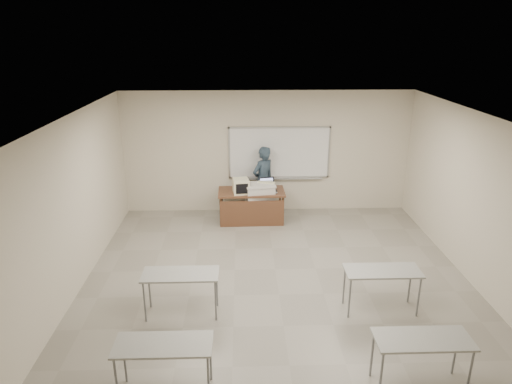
{
  "coord_description": "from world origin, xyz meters",
  "views": [
    {
      "loc": [
        -0.62,
        -6.83,
        4.32
      ],
      "look_at": [
        -0.33,
        2.2,
        1.11
      ],
      "focal_mm": 32.0,
      "sensor_mm": 36.0,
      "label": 1
    }
  ],
  "objects_px": {
    "instructor_desk": "(252,200)",
    "keyboard": "(266,182)",
    "crt_monitor": "(241,186)",
    "mouse": "(275,193)",
    "whiteboard": "(279,153)",
    "podium": "(260,203)",
    "presenter": "(263,181)",
    "laptop": "(268,187)"
  },
  "relations": [
    {
      "from": "instructor_desk",
      "to": "presenter",
      "type": "relative_size",
      "value": 0.91
    },
    {
      "from": "whiteboard",
      "to": "presenter",
      "type": "xyz_separation_m",
      "value": [
        -0.4,
        -0.22,
        -0.63
      ]
    },
    {
      "from": "crt_monitor",
      "to": "podium",
      "type": "bearing_deg",
      "value": -4.36
    },
    {
      "from": "laptop",
      "to": "crt_monitor",
      "type": "bearing_deg",
      "value": -173.77
    },
    {
      "from": "keyboard",
      "to": "podium",
      "type": "bearing_deg",
      "value": -132.39
    },
    {
      "from": "whiteboard",
      "to": "crt_monitor",
      "type": "height_order",
      "value": "whiteboard"
    },
    {
      "from": "crt_monitor",
      "to": "presenter",
      "type": "height_order",
      "value": "presenter"
    },
    {
      "from": "podium",
      "to": "presenter",
      "type": "height_order",
      "value": "presenter"
    },
    {
      "from": "podium",
      "to": "keyboard",
      "type": "distance_m",
      "value": 0.51
    },
    {
      "from": "laptop",
      "to": "keyboard",
      "type": "bearing_deg",
      "value": -127.9
    },
    {
      "from": "laptop",
      "to": "keyboard",
      "type": "height_order",
      "value": "laptop"
    },
    {
      "from": "laptop",
      "to": "whiteboard",
      "type": "bearing_deg",
      "value": 51.79
    },
    {
      "from": "whiteboard",
      "to": "mouse",
      "type": "height_order",
      "value": "whiteboard"
    },
    {
      "from": "keyboard",
      "to": "crt_monitor",
      "type": "bearing_deg",
      "value": -150.56
    },
    {
      "from": "keyboard",
      "to": "presenter",
      "type": "bearing_deg",
      "value": 116.18
    },
    {
      "from": "keyboard",
      "to": "mouse",
      "type": "bearing_deg",
      "value": -22.45
    },
    {
      "from": "podium",
      "to": "whiteboard",
      "type": "bearing_deg",
      "value": 48.97
    },
    {
      "from": "presenter",
      "to": "whiteboard",
      "type": "bearing_deg",
      "value": 169.44
    },
    {
      "from": "presenter",
      "to": "crt_monitor",
      "type": "bearing_deg",
      "value": 7.48
    },
    {
      "from": "crt_monitor",
      "to": "mouse",
      "type": "relative_size",
      "value": 3.79
    },
    {
      "from": "instructor_desk",
      "to": "crt_monitor",
      "type": "height_order",
      "value": "crt_monitor"
    },
    {
      "from": "podium",
      "to": "mouse",
      "type": "xyz_separation_m",
      "value": [
        0.35,
        -0.1,
        0.29
      ]
    },
    {
      "from": "instructor_desk",
      "to": "mouse",
      "type": "xyz_separation_m",
      "value": [
        0.55,
        -0.09,
        0.21
      ]
    },
    {
      "from": "whiteboard",
      "to": "mouse",
      "type": "xyz_separation_m",
      "value": [
        -0.15,
        -0.87,
        -0.71
      ]
    },
    {
      "from": "whiteboard",
      "to": "instructor_desk",
      "type": "relative_size",
      "value": 1.59
    },
    {
      "from": "mouse",
      "to": "presenter",
      "type": "relative_size",
      "value": 0.06
    },
    {
      "from": "podium",
      "to": "mouse",
      "type": "distance_m",
      "value": 0.47
    },
    {
      "from": "laptop",
      "to": "mouse",
      "type": "xyz_separation_m",
      "value": [
        0.15,
        -0.28,
        -0.04
      ]
    },
    {
      "from": "whiteboard",
      "to": "presenter",
      "type": "distance_m",
      "value": 0.78
    },
    {
      "from": "whiteboard",
      "to": "crt_monitor",
      "type": "xyz_separation_m",
      "value": [
        -0.95,
        -0.79,
        -0.57
      ]
    },
    {
      "from": "podium",
      "to": "crt_monitor",
      "type": "distance_m",
      "value": 0.63
    },
    {
      "from": "whiteboard",
      "to": "podium",
      "type": "distance_m",
      "value": 1.36
    },
    {
      "from": "instructor_desk",
      "to": "mouse",
      "type": "height_order",
      "value": "mouse"
    },
    {
      "from": "instructor_desk",
      "to": "keyboard",
      "type": "relative_size",
      "value": 3.88
    },
    {
      "from": "mouse",
      "to": "keyboard",
      "type": "height_order",
      "value": "keyboard"
    },
    {
      "from": "laptop",
      "to": "presenter",
      "type": "xyz_separation_m",
      "value": [
        -0.1,
        0.37,
        0.04
      ]
    },
    {
      "from": "laptop",
      "to": "presenter",
      "type": "distance_m",
      "value": 0.39
    },
    {
      "from": "mouse",
      "to": "presenter",
      "type": "height_order",
      "value": "presenter"
    },
    {
      "from": "instructor_desk",
      "to": "laptop",
      "type": "relative_size",
      "value": 4.26
    },
    {
      "from": "laptop",
      "to": "presenter",
      "type": "relative_size",
      "value": 0.21
    },
    {
      "from": "mouse",
      "to": "presenter",
      "type": "distance_m",
      "value": 0.7
    },
    {
      "from": "whiteboard",
      "to": "mouse",
      "type": "relative_size",
      "value": 22.82
    }
  ]
}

